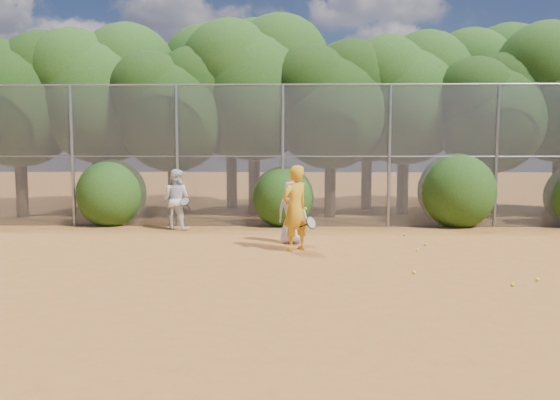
{
  "coord_description": "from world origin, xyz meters",
  "views": [
    {
      "loc": [
        -0.74,
        -9.44,
        2.26
      ],
      "look_at": [
        -1.0,
        2.5,
        1.1
      ],
      "focal_mm": 35.0,
      "sensor_mm": 36.0,
      "label": 1
    }
  ],
  "objects": [
    {
      "name": "bush_2",
      "position": [
        4.0,
        6.3,
        1.1
      ],
      "size": [
        2.2,
        2.2,
        2.2
      ],
      "primitive_type": "sphere",
      "color": "#1D3F0F",
      "rests_on": "ground"
    },
    {
      "name": "ball_0",
      "position": [
        2.0,
        2.34,
        0.03
      ],
      "size": [
        0.07,
        0.07,
        0.07
      ],
      "primitive_type": "sphere",
      "color": "#B8DA27",
      "rests_on": "ground"
    },
    {
      "name": "bush_1",
      "position": [
        -1.0,
        6.3,
        0.9
      ],
      "size": [
        1.8,
        1.8,
        1.8
      ],
      "primitive_type": "sphere",
      "color": "#1D3F0F",
      "rests_on": "ground"
    },
    {
      "name": "player_yellow",
      "position": [
        -0.67,
        2.35,
        0.93
      ],
      "size": [
        0.9,
        0.79,
        1.87
      ],
      "rotation": [
        0.0,
        0.0,
        3.9
      ],
      "color": "orange",
      "rests_on": "ground"
    },
    {
      "name": "ball_4",
      "position": [
        1.45,
        0.16,
        0.03
      ],
      "size": [
        0.07,
        0.07,
        0.07
      ],
      "primitive_type": "sphere",
      "color": "#B8DA27",
      "rests_on": "ground"
    },
    {
      "name": "tree_4",
      "position": [
        0.55,
        8.24,
        3.76
      ],
      "size": [
        4.19,
        3.64,
        5.73
      ],
      "color": "black",
      "rests_on": "ground"
    },
    {
      "name": "ball_5",
      "position": [
        2.14,
        4.43,
        0.03
      ],
      "size": [
        0.07,
        0.07,
        0.07
      ],
      "primitive_type": "sphere",
      "color": "#B8DA27",
      "rests_on": "ground"
    },
    {
      "name": "player_teen",
      "position": [
        -0.73,
        3.27,
        0.75
      ],
      "size": [
        0.85,
        0.69,
        1.52
      ],
      "rotation": [
        0.0,
        0.0,
        2.8
      ],
      "color": "silver",
      "rests_on": "ground"
    },
    {
      "name": "tree_0",
      "position": [
        -9.44,
        8.04,
        3.93
      ],
      "size": [
        4.38,
        3.81,
        6.0
      ],
      "color": "black",
      "rests_on": "ground"
    },
    {
      "name": "tree_1",
      "position": [
        -6.94,
        8.54,
        4.16
      ],
      "size": [
        4.64,
        4.03,
        6.35
      ],
      "color": "black",
      "rests_on": "ground"
    },
    {
      "name": "tree_3",
      "position": [
        -1.94,
        8.84,
        4.4
      ],
      "size": [
        4.89,
        4.26,
        6.7
      ],
      "color": "black",
      "rests_on": "ground"
    },
    {
      "name": "tree_6",
      "position": [
        5.55,
        8.03,
        3.47
      ],
      "size": [
        3.86,
        3.36,
        5.29
      ],
      "color": "black",
      "rests_on": "ground"
    },
    {
      "name": "ball_3",
      "position": [
        3.41,
        -0.33,
        0.03
      ],
      "size": [
        0.07,
        0.07,
        0.07
      ],
      "primitive_type": "sphere",
      "color": "#B8DA27",
      "rests_on": "ground"
    },
    {
      "name": "tree_2",
      "position": [
        -4.45,
        7.83,
        3.58
      ],
      "size": [
        3.99,
        3.47,
        5.47
      ],
      "color": "black",
      "rests_on": "ground"
    },
    {
      "name": "ground",
      "position": [
        0.0,
        0.0,
        0.0
      ],
      "size": [
        80.0,
        80.0,
        0.0
      ],
      "primitive_type": "plane",
      "color": "#A15C24",
      "rests_on": "ground"
    },
    {
      "name": "tree_5",
      "position": [
        3.06,
        9.04,
        4.05
      ],
      "size": [
        4.51,
        3.92,
        6.17
      ],
      "color": "black",
      "rests_on": "ground"
    },
    {
      "name": "tree_9",
      "position": [
        -7.94,
        10.84,
        4.34
      ],
      "size": [
        4.83,
        4.2,
        6.62
      ],
      "color": "black",
      "rests_on": "ground"
    },
    {
      "name": "tree_12",
      "position": [
        6.56,
        11.24,
        4.51
      ],
      "size": [
        5.02,
        4.37,
        6.88
      ],
      "color": "black",
      "rests_on": "ground"
    },
    {
      "name": "tree_10",
      "position": [
        -2.93,
        11.05,
        4.63
      ],
      "size": [
        5.15,
        4.48,
        7.06
      ],
      "color": "black",
      "rests_on": "ground"
    },
    {
      "name": "ball_1",
      "position": [
        2.34,
        3.0,
        0.03
      ],
      "size": [
        0.07,
        0.07,
        0.07
      ],
      "primitive_type": "sphere",
      "color": "#B8DA27",
      "rests_on": "ground"
    },
    {
      "name": "ball_2",
      "position": [
        2.85,
        -0.67,
        0.03
      ],
      "size": [
        0.07,
        0.07,
        0.07
      ],
      "primitive_type": "sphere",
      "color": "#B8DA27",
      "rests_on": "ground"
    },
    {
      "name": "bush_0",
      "position": [
        -6.0,
        6.3,
        1.0
      ],
      "size": [
        2.0,
        2.0,
        2.0
      ],
      "primitive_type": "sphere",
      "color": "#1D3F0F",
      "rests_on": "ground"
    },
    {
      "name": "player_white",
      "position": [
        -3.92,
        5.4,
        0.83
      ],
      "size": [
        0.95,
        0.87,
        1.66
      ],
      "rotation": [
        0.0,
        0.0,
        2.86
      ],
      "color": "silver",
      "rests_on": "ground"
    },
    {
      "name": "tree_11",
      "position": [
        2.06,
        10.64,
        4.16
      ],
      "size": [
        4.64,
        4.03,
        6.35
      ],
      "color": "black",
      "rests_on": "ground"
    },
    {
      "name": "fence_back",
      "position": [
        -0.12,
        6.0,
        2.05
      ],
      "size": [
        20.05,
        0.09,
        4.03
      ],
      "color": "gray",
      "rests_on": "ground"
    }
  ]
}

